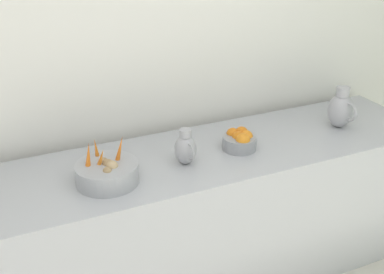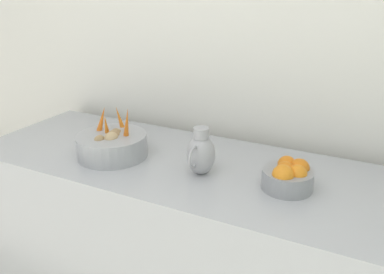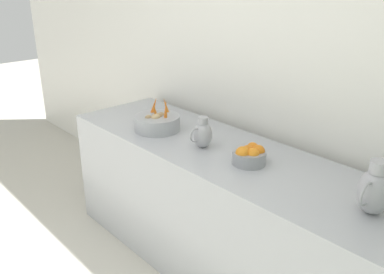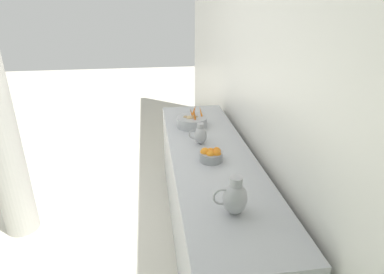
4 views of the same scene
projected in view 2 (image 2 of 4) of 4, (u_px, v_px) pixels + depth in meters
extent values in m
cube|color=#ADAFB5|center=(254.00, 267.00, 1.66)|extent=(0.69, 2.60, 0.86)
cylinder|color=#9EA0A5|center=(112.00, 145.00, 1.69)|extent=(0.31, 0.31, 0.10)
torus|color=#9EA0A5|center=(113.00, 154.00, 1.71)|extent=(0.18, 0.18, 0.01)
cone|color=orange|center=(106.00, 126.00, 1.67)|extent=(0.07, 0.06, 0.12)
cone|color=orange|center=(120.00, 119.00, 1.75)|extent=(0.06, 0.05, 0.13)
cone|color=orange|center=(127.00, 125.00, 1.64)|extent=(0.06, 0.07, 0.17)
cone|color=orange|center=(101.00, 121.00, 1.72)|extent=(0.07, 0.07, 0.14)
ellipsoid|color=tan|center=(111.00, 138.00, 1.64)|extent=(0.07, 0.06, 0.05)
ellipsoid|color=#9E7F56|center=(116.00, 133.00, 1.71)|extent=(0.05, 0.04, 0.04)
ellipsoid|color=#9E7F56|center=(113.00, 135.00, 1.67)|extent=(0.06, 0.05, 0.05)
ellipsoid|color=#9E7F56|center=(100.00, 140.00, 1.63)|extent=(0.05, 0.04, 0.04)
cylinder|color=gray|center=(287.00, 179.00, 1.42)|extent=(0.19, 0.19, 0.07)
sphere|color=orange|center=(285.00, 171.00, 1.41)|extent=(0.07, 0.07, 0.07)
sphere|color=orange|center=(297.00, 174.00, 1.39)|extent=(0.07, 0.07, 0.07)
sphere|color=orange|center=(299.00, 168.00, 1.43)|extent=(0.08, 0.08, 0.08)
sphere|color=orange|center=(287.00, 165.00, 1.46)|extent=(0.07, 0.07, 0.07)
sphere|color=orange|center=(283.00, 175.00, 1.37)|extent=(0.08, 0.08, 0.08)
ellipsoid|color=#A3A3A8|center=(201.00, 155.00, 1.52)|extent=(0.11, 0.11, 0.16)
cylinder|color=#A3A3A8|center=(201.00, 133.00, 1.49)|extent=(0.06, 0.06, 0.04)
torus|color=#A3A3A8|center=(194.00, 157.00, 1.46)|extent=(0.09, 0.01, 0.09)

